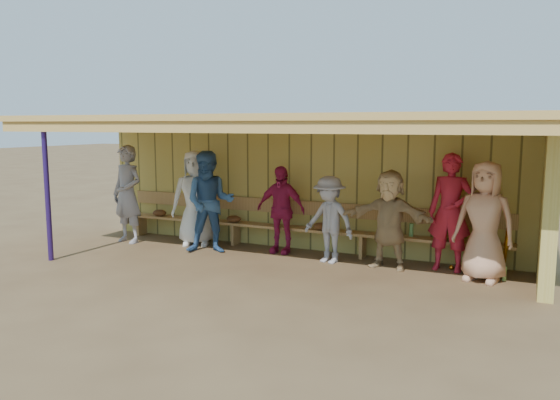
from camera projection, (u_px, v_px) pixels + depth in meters
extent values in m
plane|color=brown|center=(271.00, 263.00, 9.29)|extent=(90.00, 90.00, 0.00)
imported|color=gray|center=(127.00, 194.00, 10.85)|extent=(0.77, 0.56, 1.95)
imported|color=silver|center=(195.00, 198.00, 10.63)|extent=(1.07, 0.92, 1.86)
imported|color=#345C8F|center=(210.00, 202.00, 9.99)|extent=(1.12, 1.02, 1.88)
imported|color=#A91B49|center=(281.00, 210.00, 9.99)|extent=(0.95, 0.40, 1.61)
imported|color=#9998A1|center=(329.00, 220.00, 9.27)|extent=(1.08, 0.79, 1.49)
imported|color=tan|center=(389.00, 219.00, 8.91)|extent=(1.55, 0.62, 1.63)
imported|color=#B01C2E|center=(450.00, 212.00, 8.73)|extent=(0.73, 0.51, 1.91)
imported|color=tan|center=(485.00, 222.00, 8.15)|extent=(1.00, 0.76, 1.82)
cube|color=tan|center=(302.00, 186.00, 10.34)|extent=(8.60, 0.20, 2.40)
cube|color=tan|center=(549.00, 206.00, 7.79)|extent=(0.20, 1.62, 2.40)
cube|color=tan|center=(271.00, 118.00, 8.96)|extent=(8.80, 3.20, 0.10)
cube|color=tan|center=(225.00, 127.00, 7.62)|extent=(8.80, 0.10, 0.18)
cube|color=tan|center=(94.00, 127.00, 10.55)|extent=(0.08, 3.00, 0.16)
cube|color=tan|center=(133.00, 127.00, 10.16)|extent=(0.08, 3.00, 0.16)
cube|color=tan|center=(176.00, 127.00, 9.76)|extent=(0.08, 3.00, 0.16)
cube|color=tan|center=(221.00, 127.00, 9.37)|extent=(0.08, 3.00, 0.16)
cube|color=tan|center=(271.00, 127.00, 8.98)|extent=(0.08, 3.00, 0.16)
cube|color=tan|center=(325.00, 127.00, 8.58)|extent=(0.08, 3.00, 0.16)
cube|color=tan|center=(385.00, 127.00, 8.19)|extent=(0.08, 3.00, 0.16)
cube|color=tan|center=(451.00, 127.00, 7.79)|extent=(0.08, 3.00, 0.16)
cube|color=tan|center=(523.00, 127.00, 7.40)|extent=(0.08, 3.00, 0.16)
cylinder|color=navy|center=(47.00, 192.00, 9.36)|extent=(0.09, 0.09, 2.40)
cube|color=#AF854B|center=(296.00, 228.00, 10.19)|extent=(7.60, 0.32, 0.05)
cube|color=#AF854B|center=(299.00, 207.00, 10.28)|extent=(7.60, 0.04, 0.26)
cube|color=#AF854B|center=(142.00, 225.00, 11.71)|extent=(0.06, 0.29, 0.40)
cube|color=#AF854B|center=(236.00, 234.00, 10.75)|extent=(0.06, 0.29, 0.40)
cube|color=#AF854B|center=(363.00, 247.00, 9.68)|extent=(0.06, 0.29, 0.40)
cube|color=#AF854B|center=(503.00, 260.00, 8.73)|extent=(0.06, 0.29, 0.40)
cylinder|color=orange|center=(505.00, 251.00, 8.50)|extent=(0.13, 0.41, 0.80)
sphere|color=#C47817|center=(451.00, 267.00, 8.88)|extent=(0.08, 0.08, 0.08)
ellipsoid|color=#593319|center=(160.00, 213.00, 11.41)|extent=(0.30, 0.24, 0.14)
ellipsoid|color=#593319|center=(234.00, 219.00, 10.67)|extent=(0.30, 0.24, 0.14)
ellipsoid|color=#593319|center=(322.00, 226.00, 9.91)|extent=(0.30, 0.24, 0.14)
cylinder|color=#69B85C|center=(411.00, 230.00, 9.33)|extent=(0.07, 0.07, 0.22)
cylinder|color=yellow|center=(441.00, 232.00, 9.13)|extent=(0.07, 0.07, 0.22)
cylinder|color=#8DC763|center=(504.00, 273.00, 8.27)|extent=(0.07, 0.07, 0.22)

